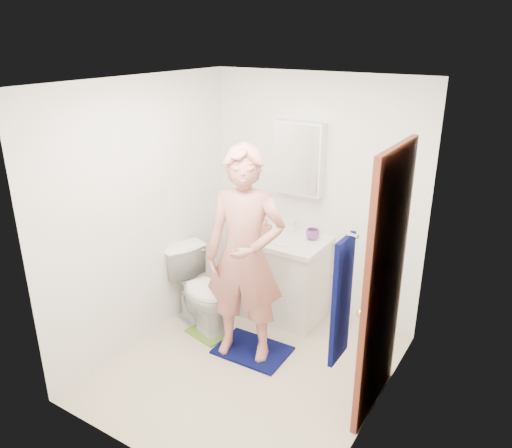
{
  "coord_description": "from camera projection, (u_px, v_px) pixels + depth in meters",
  "views": [
    {
      "loc": [
        1.97,
        -3.02,
        2.73
      ],
      "look_at": [
        -0.08,
        0.25,
        1.23
      ],
      "focal_mm": 35.0,
      "sensor_mm": 36.0,
      "label": 1
    }
  ],
  "objects": [
    {
      "name": "mirror_panel",
      "position": [
        296.0,
        160.0,
        4.69
      ],
      "size": [
        0.46,
        0.01,
        0.66
      ],
      "primitive_type": "cube",
      "color": "white",
      "rests_on": "wall_back"
    },
    {
      "name": "vanity_cabinet",
      "position": [
        285.0,
        280.0,
        5.0
      ],
      "size": [
        0.75,
        0.55,
        0.8
      ],
      "primitive_type": "cube",
      "color": "white",
      "rests_on": "floor"
    },
    {
      "name": "soap_dispenser",
      "position": [
        267.0,
        228.0,
        4.83
      ],
      "size": [
        0.09,
        0.09,
        0.19
      ],
      "primitive_type": "imported",
      "rotation": [
        0.0,
        0.0,
        -0.01
      ],
      "color": "#C16B5A",
      "rests_on": "countertop"
    },
    {
      "name": "towel",
      "position": [
        342.0,
        300.0,
        2.93
      ],
      "size": [
        0.03,
        0.24,
        0.8
      ],
      "primitive_type": "cube",
      "color": "#060B41",
      "rests_on": "wall_right"
    },
    {
      "name": "countertop",
      "position": [
        286.0,
        241.0,
        4.85
      ],
      "size": [
        0.79,
        0.59,
        0.05
      ],
      "primitive_type": "cube",
      "color": "white",
      "rests_on": "vanity_cabinet"
    },
    {
      "name": "wall_back",
      "position": [
        315.0,
        199.0,
        4.87
      ],
      "size": [
        2.2,
        0.02,
        2.4
      ],
      "primitive_type": "cube",
      "color": "white",
      "rests_on": "ground"
    },
    {
      "name": "man",
      "position": [
        245.0,
        256.0,
        4.17
      ],
      "size": [
        0.79,
        0.63,
        1.89
      ],
      "primitive_type": "imported",
      "rotation": [
        0.0,
        0.0,
        0.28
      ],
      "color": "tan",
      "rests_on": "bath_mat"
    },
    {
      "name": "wall_right",
      "position": [
        385.0,
        274.0,
        3.36
      ],
      "size": [
        0.02,
        2.4,
        2.4
      ],
      "primitive_type": "cube",
      "color": "white",
      "rests_on": "ground"
    },
    {
      "name": "medicine_cabinet",
      "position": [
        299.0,
        158.0,
        4.74
      ],
      "size": [
        0.5,
        0.12,
        0.7
      ],
      "primitive_type": "cube",
      "color": "white",
      "rests_on": "wall_back"
    },
    {
      "name": "ceiling",
      "position": [
        246.0,
        80.0,
        3.48
      ],
      "size": [
        2.2,
        2.4,
        0.02
      ],
      "primitive_type": "cube",
      "color": "white",
      "rests_on": "ground"
    },
    {
      "name": "wall_left",
      "position": [
        144.0,
        214.0,
        4.46
      ],
      "size": [
        0.02,
        2.4,
        2.4
      ],
      "primitive_type": "cube",
      "color": "white",
      "rests_on": "ground"
    },
    {
      "name": "bath_mat",
      "position": [
        252.0,
        350.0,
        4.55
      ],
      "size": [
        0.65,
        0.48,
        0.02
      ],
      "primitive_type": "cube",
      "rotation": [
        0.0,
        0.0,
        0.03
      ],
      "color": "#060B41",
      "rests_on": "floor"
    },
    {
      "name": "door",
      "position": [
        384.0,
        286.0,
        3.57
      ],
      "size": [
        0.05,
        0.8,
        2.05
      ],
      "primitive_type": "cube",
      "color": "brown",
      "rests_on": "ground"
    },
    {
      "name": "towel_hook",
      "position": [
        353.0,
        236.0,
        2.76
      ],
      "size": [
        0.06,
        0.02,
        0.02
      ],
      "primitive_type": "cylinder",
      "rotation": [
        0.0,
        1.57,
        0.0
      ],
      "color": "silver",
      "rests_on": "wall_right"
    },
    {
      "name": "toothbrush_cup",
      "position": [
        313.0,
        234.0,
        4.8
      ],
      "size": [
        0.13,
        0.13,
        0.1
      ],
      "primitive_type": "imported",
      "rotation": [
        0.0,
        0.0,
        -0.03
      ],
      "color": "#79408E",
      "rests_on": "countertop"
    },
    {
      "name": "green_rug",
      "position": [
        210.0,
        332.0,
        4.83
      ],
      "size": [
        0.45,
        0.4,
        0.02
      ],
      "primitive_type": "cube",
      "rotation": [
        0.0,
        0.0,
        -0.21
      ],
      "color": "olive",
      "rests_on": "floor"
    },
    {
      "name": "toilet",
      "position": [
        202.0,
        290.0,
        4.84
      ],
      "size": [
        0.86,
        0.66,
        0.77
      ],
      "primitive_type": "imported",
      "rotation": [
        0.0,
        0.0,
        1.23
      ],
      "color": "white",
      "rests_on": "floor"
    },
    {
      "name": "floor",
      "position": [
        248.0,
        367.0,
        4.35
      ],
      "size": [
        2.2,
        2.4,
        0.02
      ],
      "primitive_type": "cube",
      "color": "beige",
      "rests_on": "ground"
    },
    {
      "name": "door_knob",
      "position": [
        361.0,
        314.0,
        3.36
      ],
      "size": [
        0.07,
        0.07,
        0.07
      ],
      "primitive_type": "sphere",
      "color": "gold",
      "rests_on": "door"
    },
    {
      "name": "sink_basin",
      "position": [
        286.0,
        239.0,
        4.84
      ],
      "size": [
        0.4,
        0.4,
        0.03
      ],
      "primitive_type": "cylinder",
      "color": "white",
      "rests_on": "countertop"
    },
    {
      "name": "wall_front",
      "position": [
        137.0,
        307.0,
        2.96
      ],
      "size": [
        2.2,
        0.02,
        2.4
      ],
      "primitive_type": "cube",
      "color": "white",
      "rests_on": "ground"
    },
    {
      "name": "faucet",
      "position": [
        295.0,
        227.0,
        4.96
      ],
      "size": [
        0.03,
        0.03,
        0.12
      ],
      "primitive_type": "cylinder",
      "color": "silver",
      "rests_on": "countertop"
    }
  ]
}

